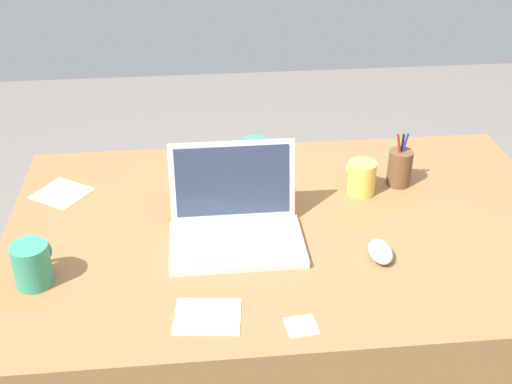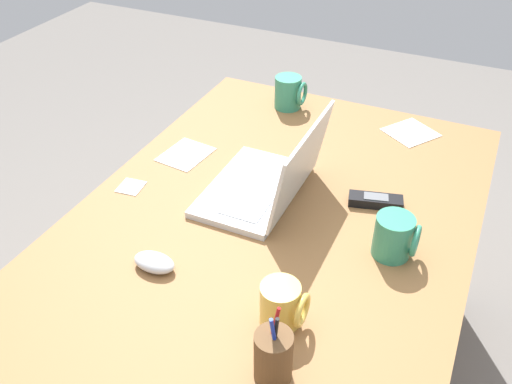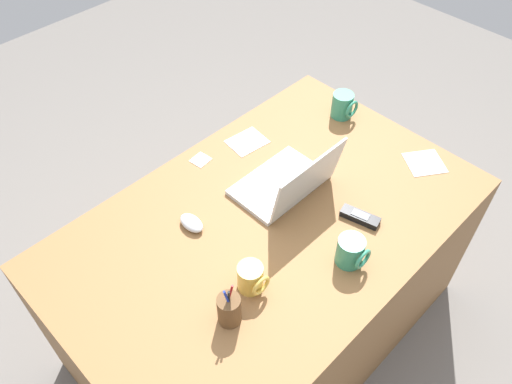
{
  "view_description": "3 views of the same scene",
  "coord_description": "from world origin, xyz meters",
  "px_view_note": "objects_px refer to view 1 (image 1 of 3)",
  "views": [
    {
      "loc": [
        -0.23,
        -1.42,
        1.68
      ],
      "look_at": [
        -0.08,
        0.0,
        0.82
      ],
      "focal_mm": 46.32,
      "sensor_mm": 36.0,
      "label": 1
    },
    {
      "loc": [
        0.91,
        0.4,
        1.57
      ],
      "look_at": [
        -0.09,
        -0.06,
        0.76
      ],
      "focal_mm": 39.18,
      "sensor_mm": 36.0,
      "label": 2
    },
    {
      "loc": [
        0.8,
        0.74,
        2.05
      ],
      "look_at": [
        -0.03,
        -0.09,
        0.76
      ],
      "focal_mm": 35.66,
      "sensor_mm": 36.0,
      "label": 3
    }
  ],
  "objects_px": {
    "pen_holder": "(400,167)",
    "computer_mouse": "(380,252)",
    "coffee_mug_white": "(32,264)",
    "coffee_mug_spare": "(255,156)",
    "cordless_phone": "(201,184)",
    "laptop": "(235,223)",
    "coffee_mug_tall": "(361,177)"
  },
  "relations": [
    {
      "from": "computer_mouse",
      "to": "coffee_mug_white",
      "type": "xyz_separation_m",
      "value": [
        -0.81,
        -0.01,
        0.04
      ]
    },
    {
      "from": "cordless_phone",
      "to": "pen_holder",
      "type": "relative_size",
      "value": 0.87
    },
    {
      "from": "laptop",
      "to": "coffee_mug_tall",
      "type": "distance_m",
      "value": 0.41
    },
    {
      "from": "coffee_mug_white",
      "to": "pen_holder",
      "type": "distance_m",
      "value": 1.02
    },
    {
      "from": "cordless_phone",
      "to": "coffee_mug_tall",
      "type": "bearing_deg",
      "value": -8.85
    },
    {
      "from": "pen_holder",
      "to": "laptop",
      "type": "bearing_deg",
      "value": -155.44
    },
    {
      "from": "computer_mouse",
      "to": "cordless_phone",
      "type": "xyz_separation_m",
      "value": [
        -0.42,
        0.38,
        -0.0
      ]
    },
    {
      "from": "coffee_mug_tall",
      "to": "cordless_phone",
      "type": "xyz_separation_m",
      "value": [
        -0.45,
        0.07,
        -0.04
      ]
    },
    {
      "from": "coffee_mug_white",
      "to": "pen_holder",
      "type": "bearing_deg",
      "value": 20.32
    },
    {
      "from": "laptop",
      "to": "coffee_mug_white",
      "type": "xyz_separation_m",
      "value": [
        -0.47,
        -0.13,
        0.01
      ]
    },
    {
      "from": "coffee_mug_spare",
      "to": "cordless_phone",
      "type": "height_order",
      "value": "coffee_mug_spare"
    },
    {
      "from": "laptop",
      "to": "computer_mouse",
      "type": "height_order",
      "value": "laptop"
    },
    {
      "from": "computer_mouse",
      "to": "pen_holder",
      "type": "xyz_separation_m",
      "value": [
        0.14,
        0.34,
        0.04
      ]
    },
    {
      "from": "laptop",
      "to": "coffee_mug_spare",
      "type": "xyz_separation_m",
      "value": [
        0.08,
        0.34,
        0.01
      ]
    },
    {
      "from": "cordless_phone",
      "to": "coffee_mug_spare",
      "type": "bearing_deg",
      "value": 26.57
    },
    {
      "from": "laptop",
      "to": "cordless_phone",
      "type": "height_order",
      "value": "laptop"
    },
    {
      "from": "pen_holder",
      "to": "computer_mouse",
      "type": "bearing_deg",
      "value": -112.85
    },
    {
      "from": "computer_mouse",
      "to": "pen_holder",
      "type": "distance_m",
      "value": 0.37
    },
    {
      "from": "cordless_phone",
      "to": "pen_holder",
      "type": "bearing_deg",
      "value": -3.72
    },
    {
      "from": "computer_mouse",
      "to": "coffee_mug_spare",
      "type": "relative_size",
      "value": 0.97
    },
    {
      "from": "coffee_mug_white",
      "to": "coffee_mug_spare",
      "type": "height_order",
      "value": "coffee_mug_white"
    },
    {
      "from": "coffee_mug_white",
      "to": "cordless_phone",
      "type": "height_order",
      "value": "coffee_mug_white"
    },
    {
      "from": "coffee_mug_white",
      "to": "coffee_mug_spare",
      "type": "distance_m",
      "value": 0.73
    },
    {
      "from": "coffee_mug_white",
      "to": "coffee_mug_tall",
      "type": "relative_size",
      "value": 1.1
    },
    {
      "from": "coffee_mug_tall",
      "to": "laptop",
      "type": "bearing_deg",
      "value": -152.72
    },
    {
      "from": "coffee_mug_tall",
      "to": "coffee_mug_white",
      "type": "bearing_deg",
      "value": -159.0
    },
    {
      "from": "laptop",
      "to": "cordless_phone",
      "type": "bearing_deg",
      "value": 106.91
    },
    {
      "from": "laptop",
      "to": "cordless_phone",
      "type": "xyz_separation_m",
      "value": [
        -0.08,
        0.26,
        -0.03
      ]
    },
    {
      "from": "coffee_mug_tall",
      "to": "pen_holder",
      "type": "height_order",
      "value": "pen_holder"
    },
    {
      "from": "coffee_mug_white",
      "to": "computer_mouse",
      "type": "bearing_deg",
      "value": 0.93
    },
    {
      "from": "computer_mouse",
      "to": "coffee_mug_white",
      "type": "relative_size",
      "value": 0.93
    },
    {
      "from": "computer_mouse",
      "to": "coffee_mug_white",
      "type": "height_order",
      "value": "coffee_mug_white"
    }
  ]
}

